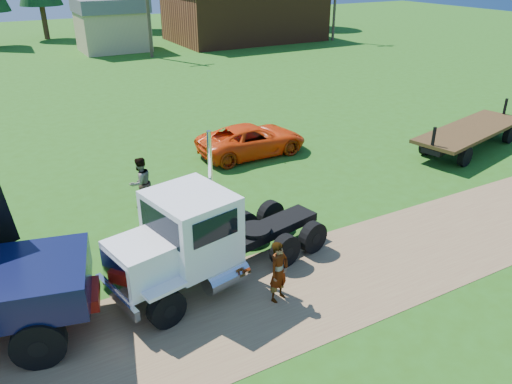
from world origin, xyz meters
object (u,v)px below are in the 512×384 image
white_semi_tractor (195,240)px  orange_pickup (252,140)px  spectator_a (279,272)px  flatbed_trailer (470,133)px

white_semi_tractor → orange_pickup: (6.08, 7.99, -0.70)m
white_semi_tractor → spectator_a: size_ratio=4.05×
white_semi_tractor → orange_pickup: 10.06m
orange_pickup → spectator_a: (-4.50, -9.66, 0.16)m
orange_pickup → flatbed_trailer: size_ratio=0.69×
orange_pickup → spectator_a: spectator_a is taller
flatbed_trailer → spectator_a: (-13.71, -5.38, 0.09)m
flatbed_trailer → orange_pickup: bearing=142.1°
spectator_a → flatbed_trailer: bearing=1.3°
orange_pickup → flatbed_trailer: (9.21, -4.28, 0.07)m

